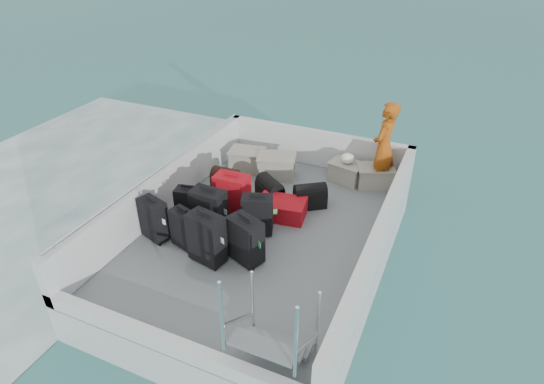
# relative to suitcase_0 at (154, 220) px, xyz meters

# --- Properties ---
(ground) EXTENTS (160.00, 160.00, 0.00)m
(ground) POSITION_rel_suitcase_0_xyz_m (1.39, 0.78, -0.95)
(ground) COLOR #185754
(ground) RESTS_ON ground
(wake_foam) EXTENTS (10.00, 10.00, 0.00)m
(wake_foam) POSITION_rel_suitcase_0_xyz_m (-3.41, 0.78, -0.95)
(wake_foam) COLOR white
(wake_foam) RESTS_ON ground
(ferry_hull) EXTENTS (3.60, 5.00, 0.60)m
(ferry_hull) POSITION_rel_suitcase_0_xyz_m (1.39, 0.78, -0.65)
(ferry_hull) COLOR silver
(ferry_hull) RESTS_ON ground
(deck) EXTENTS (3.30, 4.70, 0.02)m
(deck) POSITION_rel_suitcase_0_xyz_m (1.39, 0.78, -0.34)
(deck) COLOR slate
(deck) RESTS_ON ferry_hull
(deck_fittings) EXTENTS (3.60, 5.00, 0.90)m
(deck_fittings) POSITION_rel_suitcase_0_xyz_m (1.74, 0.46, 0.04)
(deck_fittings) COLOR silver
(deck_fittings) RESTS_ON deck
(suitcase_0) EXTENTS (0.47, 0.35, 0.65)m
(suitcase_0) POSITION_rel_suitcase_0_xyz_m (0.00, 0.00, 0.00)
(suitcase_0) COLOR black
(suitcase_0) RESTS_ON deck
(suitcase_1) EXTENTS (0.45, 0.33, 0.60)m
(suitcase_1) POSITION_rel_suitcase_0_xyz_m (0.52, 0.01, -0.03)
(suitcase_1) COLOR black
(suitcase_1) RESTS_ON deck
(suitcase_2) EXTENTS (0.43, 0.31, 0.57)m
(suitcase_2) POSITION_rel_suitcase_0_xyz_m (0.21, 0.60, -0.04)
(suitcase_2) COLOR black
(suitcase_2) RESTS_ON deck
(suitcase_3) EXTENTS (0.54, 0.38, 0.75)m
(suitcase_3) POSITION_rel_suitcase_0_xyz_m (0.98, -0.13, 0.05)
(suitcase_3) COLOR black
(suitcase_3) RESTS_ON deck
(suitcase_4) EXTENTS (0.51, 0.32, 0.73)m
(suitcase_4) POSITION_rel_suitcase_0_xyz_m (0.67, 0.45, 0.04)
(suitcase_4) COLOR black
(suitcase_4) RESTS_ON deck
(suitcase_5) EXTENTS (0.53, 0.33, 0.72)m
(suitcase_5) POSITION_rel_suitcase_0_xyz_m (0.76, 1.00, 0.03)
(suitcase_5) COLOR #AB0D17
(suitcase_5) RESTS_ON deck
(suitcase_6) EXTENTS (0.56, 0.45, 0.67)m
(suitcase_6) POSITION_rel_suitcase_0_xyz_m (1.46, 0.09, 0.01)
(suitcase_6) COLOR black
(suitcase_6) RESTS_ON deck
(suitcase_7) EXTENTS (0.52, 0.40, 0.64)m
(suitcase_7) POSITION_rel_suitcase_0_xyz_m (1.33, 0.73, -0.01)
(suitcase_7) COLOR black
(suitcase_7) RESTS_ON deck
(suitcase_8) EXTENTS (0.80, 0.59, 0.29)m
(suitcase_8) POSITION_rel_suitcase_0_xyz_m (1.49, 1.29, -0.18)
(suitcase_8) COLOR #AB0D17
(suitcase_8) RESTS_ON deck
(duffel_0) EXTENTS (0.46, 0.31, 0.32)m
(duffel_0) POSITION_rel_suitcase_0_xyz_m (0.26, 1.66, -0.17)
(duffel_0) COLOR black
(duffel_0) RESTS_ON deck
(duffel_1) EXTENTS (0.59, 0.54, 0.32)m
(duffel_1) POSITION_rel_suitcase_0_xyz_m (1.11, 1.67, -0.17)
(duffel_1) COLOR black
(duffel_1) RESTS_ON deck
(duffel_2) EXTENTS (0.59, 0.54, 0.32)m
(duffel_2) POSITION_rel_suitcase_0_xyz_m (1.80, 1.76, -0.17)
(duffel_2) COLOR black
(duffel_2) RESTS_ON deck
(crate_0) EXTENTS (0.68, 0.52, 0.37)m
(crate_0) POSITION_rel_suitcase_0_xyz_m (0.27, 2.49, -0.14)
(crate_0) COLOR #9C9788
(crate_0) RESTS_ON deck
(crate_1) EXTENTS (0.75, 0.61, 0.39)m
(crate_1) POSITION_rel_suitcase_0_xyz_m (0.89, 2.46, -0.13)
(crate_1) COLOR #9C9788
(crate_1) RESTS_ON deck
(crate_2) EXTENTS (0.63, 0.50, 0.34)m
(crate_2) POSITION_rel_suitcase_0_xyz_m (2.11, 2.82, -0.16)
(crate_2) COLOR #9C9788
(crate_2) RESTS_ON deck
(crate_3) EXTENTS (0.71, 0.61, 0.36)m
(crate_3) POSITION_rel_suitcase_0_xyz_m (2.61, 2.85, -0.15)
(crate_3) COLOR #9C9788
(crate_3) RESTS_ON deck
(yellow_bag) EXTENTS (0.28, 0.26, 0.22)m
(yellow_bag) POSITION_rel_suitcase_0_xyz_m (2.06, 2.98, -0.22)
(yellow_bag) COLOR yellow
(yellow_bag) RESTS_ON deck
(white_bag) EXTENTS (0.24, 0.24, 0.18)m
(white_bag) POSITION_rel_suitcase_0_xyz_m (2.11, 2.82, 0.10)
(white_bag) COLOR white
(white_bag) RESTS_ON crate_2
(passenger) EXTENTS (0.47, 0.64, 1.57)m
(passenger) POSITION_rel_suitcase_0_xyz_m (2.69, 2.86, 0.46)
(passenger) COLOR orange
(passenger) RESTS_ON deck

